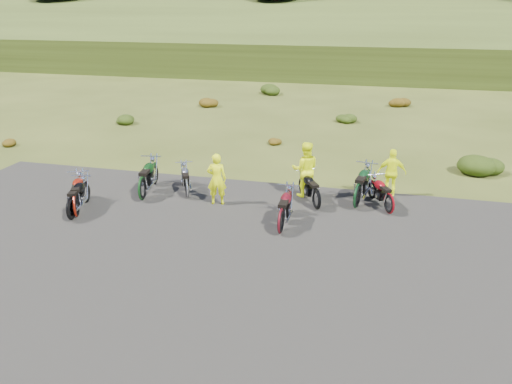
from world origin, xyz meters
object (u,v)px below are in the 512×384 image
(motorcycle_3, at_px, (187,198))
(person_middle, at_px, (217,180))
(motorcycle_7, at_px, (356,209))
(motorcycle_0, at_px, (73,220))

(motorcycle_3, relative_size, person_middle, 1.08)
(motorcycle_7, height_order, person_middle, person_middle)
(motorcycle_3, bearing_deg, person_middle, -128.18)
(motorcycle_7, relative_size, person_middle, 1.33)
(motorcycle_0, xyz_separation_m, person_middle, (3.89, 2.28, 0.85))
(motorcycle_3, height_order, person_middle, person_middle)
(motorcycle_3, distance_m, motorcycle_7, 5.62)
(motorcycle_3, bearing_deg, motorcycle_0, 107.56)
(motorcycle_3, bearing_deg, motorcycle_7, -110.49)
(motorcycle_0, bearing_deg, person_middle, -73.02)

